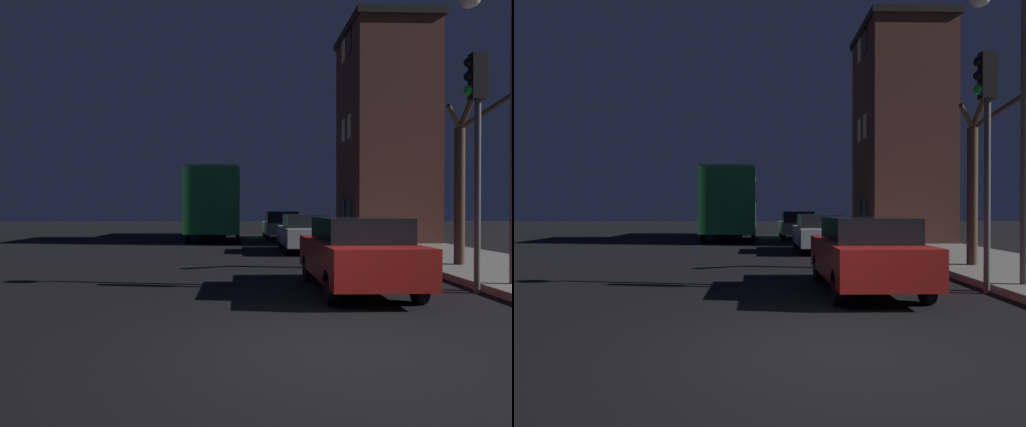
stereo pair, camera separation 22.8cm
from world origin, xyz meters
TOP-DOWN VIEW (x-y plane):
  - ground_plane at (0.00, 0.00)m, footprint 120.00×120.00m
  - brick_building at (6.00, 17.89)m, footprint 3.90×5.34m
  - streetlamp at (4.09, 4.03)m, footprint 1.19×0.45m
  - traffic_light at (3.64, 3.85)m, footprint 0.43×0.24m
  - bare_tree at (4.98, 7.42)m, footprint 1.93×1.06m
  - bus at (-2.21, 21.76)m, footprint 2.59×10.17m
  - car_near_lane at (1.37, 4.19)m, footprint 1.73×4.35m
  - car_mid_lane at (1.55, 13.27)m, footprint 1.72×4.28m
  - car_far_lane at (1.38, 21.68)m, footprint 1.85×4.36m

SIDE VIEW (x-z plane):
  - ground_plane at x=0.00m, z-range 0.00..0.00m
  - car_mid_lane at x=1.55m, z-range 0.03..1.45m
  - car_far_lane at x=1.38m, z-range 0.02..1.52m
  - car_near_lane at x=1.37m, z-range 0.04..1.51m
  - bus at x=-2.21m, z-range 0.35..4.02m
  - bare_tree at x=4.98m, z-range 0.10..4.64m
  - traffic_light at x=3.64m, z-range 1.00..5.67m
  - streetlamp at x=4.09m, z-range 1.38..7.29m
  - brick_building at x=6.00m, z-range 0.17..10.28m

